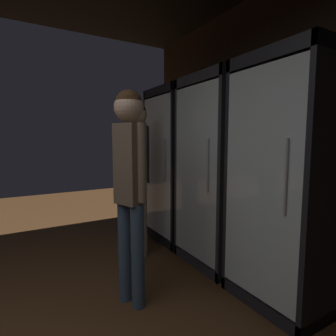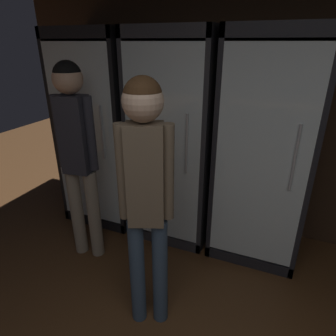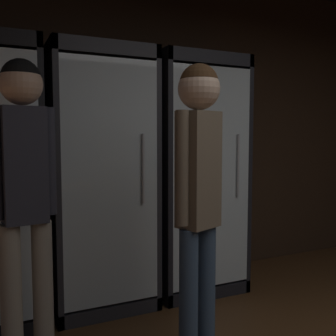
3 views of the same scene
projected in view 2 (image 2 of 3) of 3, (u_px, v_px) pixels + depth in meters
name	position (u px, v px, depth m)	size (l,w,h in m)	color
wall_back	(320.00, 98.00, 2.49)	(6.00, 0.06, 2.80)	#382619
cooler_far_left	(106.00, 132.00, 3.10)	(0.76, 0.67, 1.97)	black
cooler_left	(177.00, 141.00, 2.81)	(0.76, 0.67, 1.97)	#2B2B30
cooler_center	(265.00, 152.00, 2.52)	(0.76, 0.67, 1.97)	black
shopper_near	(146.00, 185.00, 1.70)	(0.31, 0.22, 1.69)	#384C66
shopper_far	(77.00, 146.00, 2.36)	(0.35, 0.23, 1.72)	gray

